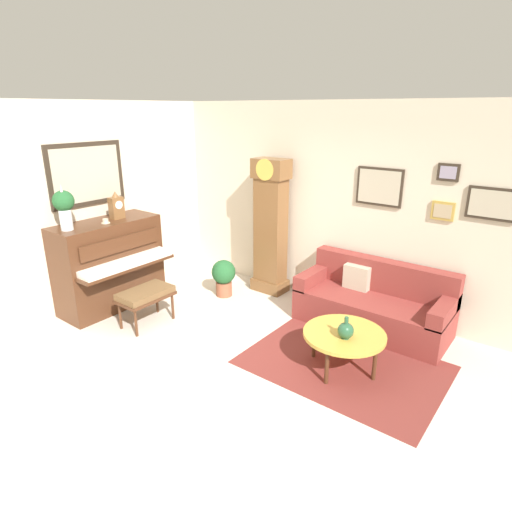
{
  "coord_description": "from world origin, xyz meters",
  "views": [
    {
      "loc": [
        2.83,
        -2.92,
        2.7
      ],
      "look_at": [
        -0.25,
        1.07,
        0.95
      ],
      "focal_mm": 30.12,
      "sensor_mm": 36.0,
      "label": 1
    }
  ],
  "objects_px": {
    "mantel_clock": "(116,206)",
    "flower_vase": "(64,205)",
    "couch": "(373,304)",
    "potted_plant": "(224,275)",
    "coffee_table": "(344,335)",
    "grandfather_clock": "(270,230)",
    "piano_bench": "(146,295)",
    "piano": "(110,264)",
    "green_jug": "(346,330)",
    "teacup": "(106,221)"
  },
  "relations": [
    {
      "from": "coffee_table",
      "to": "mantel_clock",
      "type": "height_order",
      "value": "mantel_clock"
    },
    {
      "from": "flower_vase",
      "to": "teacup",
      "type": "relative_size",
      "value": 5.0
    },
    {
      "from": "couch",
      "to": "teacup",
      "type": "relative_size",
      "value": 16.38
    },
    {
      "from": "piano_bench",
      "to": "flower_vase",
      "type": "xyz_separation_m",
      "value": [
        -0.83,
        -0.47,
        1.15
      ]
    },
    {
      "from": "grandfather_clock",
      "to": "coffee_table",
      "type": "bearing_deg",
      "value": -33.42
    },
    {
      "from": "teacup",
      "to": "potted_plant",
      "type": "relative_size",
      "value": 0.21
    },
    {
      "from": "mantel_clock",
      "to": "flower_vase",
      "type": "bearing_deg",
      "value": -90.04
    },
    {
      "from": "piano_bench",
      "to": "green_jug",
      "type": "height_order",
      "value": "green_jug"
    },
    {
      "from": "mantel_clock",
      "to": "flower_vase",
      "type": "distance_m",
      "value": 0.75
    },
    {
      "from": "piano_bench",
      "to": "potted_plant",
      "type": "bearing_deg",
      "value": 81.33
    },
    {
      "from": "piano_bench",
      "to": "coffee_table",
      "type": "distance_m",
      "value": 2.58
    },
    {
      "from": "piano",
      "to": "green_jug",
      "type": "distance_m",
      "value": 3.42
    },
    {
      "from": "couch",
      "to": "potted_plant",
      "type": "relative_size",
      "value": 3.39
    },
    {
      "from": "coffee_table",
      "to": "flower_vase",
      "type": "distance_m",
      "value": 3.7
    },
    {
      "from": "piano",
      "to": "couch",
      "type": "distance_m",
      "value": 3.62
    },
    {
      "from": "grandfather_clock",
      "to": "teacup",
      "type": "xyz_separation_m",
      "value": [
        -1.37,
        -1.86,
        0.3
      ]
    },
    {
      "from": "coffee_table",
      "to": "green_jug",
      "type": "relative_size",
      "value": 3.67
    },
    {
      "from": "piano_bench",
      "to": "mantel_clock",
      "type": "distance_m",
      "value": 1.33
    },
    {
      "from": "potted_plant",
      "to": "grandfather_clock",
      "type": "bearing_deg",
      "value": 53.8
    },
    {
      "from": "couch",
      "to": "teacup",
      "type": "bearing_deg",
      "value": -150.84
    },
    {
      "from": "piano_bench",
      "to": "flower_vase",
      "type": "bearing_deg",
      "value": -150.33
    },
    {
      "from": "piano_bench",
      "to": "grandfather_clock",
      "type": "relative_size",
      "value": 0.34
    },
    {
      "from": "piano_bench",
      "to": "mantel_clock",
      "type": "bearing_deg",
      "value": 162.03
    },
    {
      "from": "couch",
      "to": "potted_plant",
      "type": "xyz_separation_m",
      "value": [
        -2.17,
        -0.46,
        0.01
      ]
    },
    {
      "from": "piano_bench",
      "to": "couch",
      "type": "bearing_deg",
      "value": 36.52
    },
    {
      "from": "piano",
      "to": "flower_vase",
      "type": "distance_m",
      "value": 1.08
    },
    {
      "from": "teacup",
      "to": "green_jug",
      "type": "relative_size",
      "value": 0.48
    },
    {
      "from": "coffee_table",
      "to": "piano_bench",
      "type": "bearing_deg",
      "value": -165.62
    },
    {
      "from": "teacup",
      "to": "coffee_table",
      "type": "bearing_deg",
      "value": 10.87
    },
    {
      "from": "piano",
      "to": "grandfather_clock",
      "type": "bearing_deg",
      "value": 51.15
    },
    {
      "from": "green_jug",
      "to": "coffee_table",
      "type": "bearing_deg",
      "value": 119.97
    },
    {
      "from": "couch",
      "to": "piano_bench",
      "type": "bearing_deg",
      "value": -143.48
    },
    {
      "from": "grandfather_clock",
      "to": "mantel_clock",
      "type": "height_order",
      "value": "grandfather_clock"
    },
    {
      "from": "flower_vase",
      "to": "coffee_table",
      "type": "bearing_deg",
      "value": 18.48
    },
    {
      "from": "grandfather_clock",
      "to": "mantel_clock",
      "type": "relative_size",
      "value": 5.34
    },
    {
      "from": "piano_bench",
      "to": "grandfather_clock",
      "type": "height_order",
      "value": "grandfather_clock"
    },
    {
      "from": "green_jug",
      "to": "mantel_clock",
      "type": "bearing_deg",
      "value": -175.27
    },
    {
      "from": "piano_bench",
      "to": "grandfather_clock",
      "type": "distance_m",
      "value": 2.06
    },
    {
      "from": "mantel_clock",
      "to": "flower_vase",
      "type": "relative_size",
      "value": 0.66
    },
    {
      "from": "coffee_table",
      "to": "green_jug",
      "type": "bearing_deg",
      "value": -60.03
    },
    {
      "from": "piano",
      "to": "mantel_clock",
      "type": "relative_size",
      "value": 3.79
    },
    {
      "from": "mantel_clock",
      "to": "coffee_table",
      "type": "bearing_deg",
      "value": 6.39
    },
    {
      "from": "grandfather_clock",
      "to": "couch",
      "type": "relative_size",
      "value": 1.07
    },
    {
      "from": "coffee_table",
      "to": "piano",
      "type": "bearing_deg",
      "value": -170.25
    },
    {
      "from": "grandfather_clock",
      "to": "potted_plant",
      "type": "relative_size",
      "value": 3.62
    },
    {
      "from": "teacup",
      "to": "potted_plant",
      "type": "height_order",
      "value": "teacup"
    },
    {
      "from": "flower_vase",
      "to": "teacup",
      "type": "bearing_deg",
      "value": 79.75
    },
    {
      "from": "piano_bench",
      "to": "teacup",
      "type": "distance_m",
      "value": 1.14
    },
    {
      "from": "grandfather_clock",
      "to": "coffee_table",
      "type": "distance_m",
      "value": 2.32
    },
    {
      "from": "green_jug",
      "to": "flower_vase",
      "type": "bearing_deg",
      "value": -163.23
    }
  ]
}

